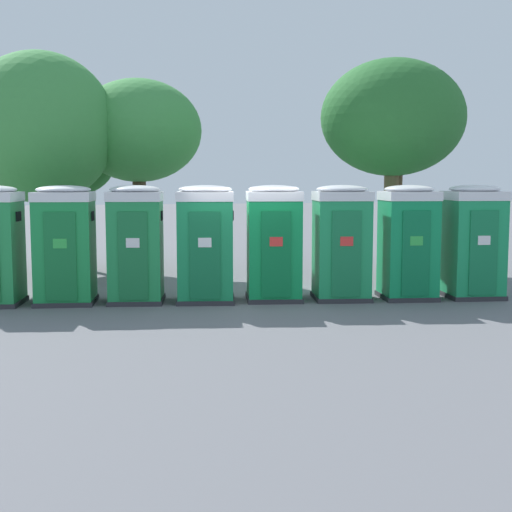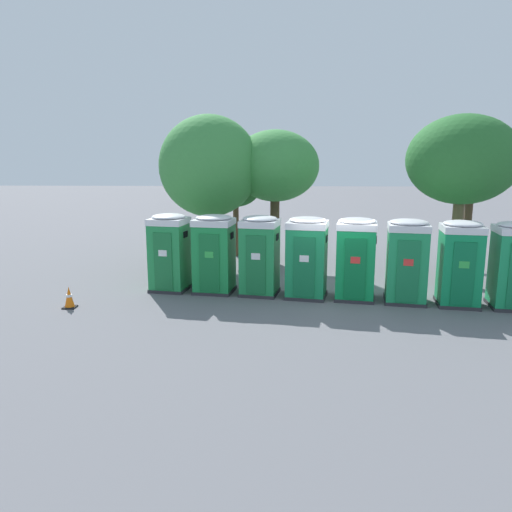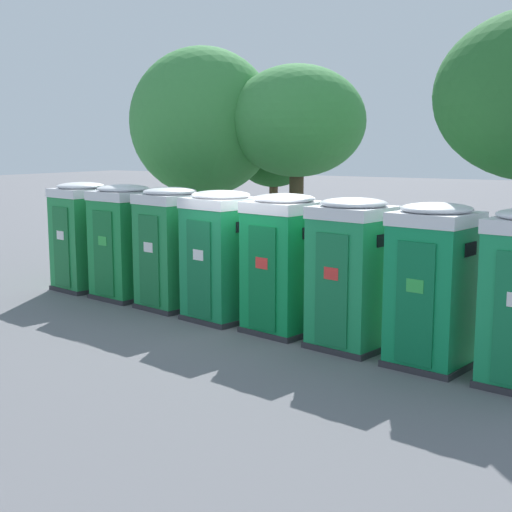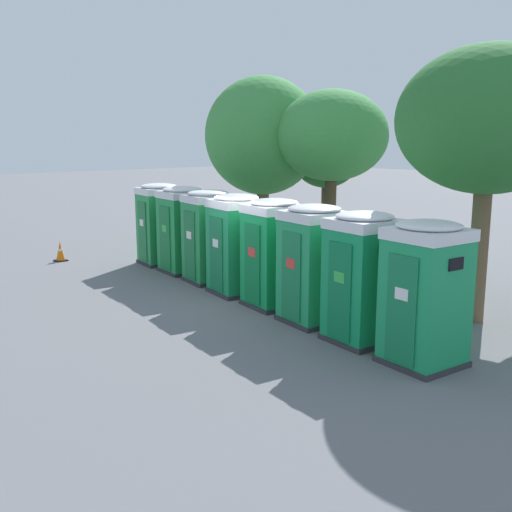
# 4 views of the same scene
# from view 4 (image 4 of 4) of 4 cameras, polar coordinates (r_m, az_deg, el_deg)

# --- Properties ---
(ground_plane) EXTENTS (120.00, 120.00, 0.00)m
(ground_plane) POSITION_cam_4_polar(r_m,az_deg,el_deg) (14.84, 0.14, -4.06)
(ground_plane) COLOR slate
(portapotty_0) EXTENTS (1.35, 1.38, 2.54)m
(portapotty_0) POSITION_cam_4_polar(r_m,az_deg,el_deg) (19.03, -9.18, 3.08)
(portapotty_0) COLOR #2D2D33
(portapotty_0) RESTS_ON ground
(portapotty_1) EXTENTS (1.40, 1.37, 2.54)m
(portapotty_1) POSITION_cam_4_polar(r_m,az_deg,el_deg) (17.71, -7.00, 2.55)
(portapotty_1) COLOR #2D2D33
(portapotty_1) RESTS_ON ground
(portapotty_2) EXTENTS (1.37, 1.39, 2.54)m
(portapotty_2) POSITION_cam_4_polar(r_m,az_deg,el_deg) (16.41, -4.54, 1.93)
(portapotty_2) COLOR #2D2D33
(portapotty_2) RESTS_ON ground
(portapotty_3) EXTENTS (1.45, 1.42, 2.54)m
(portapotty_3) POSITION_cam_4_polar(r_m,az_deg,el_deg) (15.11, -1.89, 1.18)
(portapotty_3) COLOR #2D2D33
(portapotty_3) RESTS_ON ground
(portapotty_4) EXTENTS (1.40, 1.40, 2.54)m
(portapotty_4) POSITION_cam_4_polar(r_m,az_deg,el_deg) (13.92, 1.67, 0.34)
(portapotty_4) COLOR #2D2D33
(portapotty_4) RESTS_ON ground
(portapotty_5) EXTENTS (1.40, 1.39, 2.54)m
(portapotty_5) POSITION_cam_4_polar(r_m,az_deg,el_deg) (12.73, 5.47, -0.71)
(portapotty_5) COLOR #2D2D33
(portapotty_5) RESTS_ON ground
(portapotty_6) EXTENTS (1.34, 1.36, 2.54)m
(portapotty_6) POSITION_cam_4_polar(r_m,az_deg,el_deg) (11.62, 10.09, -1.96)
(portapotty_6) COLOR #2D2D33
(portapotty_6) RESTS_ON ground
(portapotty_7) EXTENTS (1.36, 1.36, 2.54)m
(portapotty_7) POSITION_cam_4_polar(r_m,az_deg,el_deg) (10.64, 15.80, -3.41)
(portapotty_7) COLOR #2D2D33
(portapotty_7) RESTS_ON ground
(street_tree_0) EXTENTS (3.89, 3.89, 5.96)m
(street_tree_0) POSITION_cam_4_polar(r_m,az_deg,el_deg) (20.46, 0.66, 11.32)
(street_tree_0) COLOR brown
(street_tree_0) RESTS_ON ground
(street_tree_1) EXTENTS (3.49, 3.49, 5.41)m
(street_tree_1) POSITION_cam_4_polar(r_m,az_deg,el_deg) (19.08, 7.24, 11.24)
(street_tree_1) COLOR #4C3826
(street_tree_1) RESTS_ON ground
(street_tree_3) EXTENTS (3.74, 3.74, 5.77)m
(street_tree_3) POSITION_cam_4_polar(r_m,az_deg,el_deg) (13.33, 21.24, 11.88)
(street_tree_3) COLOR brown
(street_tree_3) RESTS_ON ground
(street_tree_4) EXTENTS (2.44, 2.44, 4.48)m
(street_tree_4) POSITION_cam_4_polar(r_m,az_deg,el_deg) (21.53, 6.66, 9.45)
(street_tree_4) COLOR brown
(street_tree_4) RESTS_ON ground
(traffic_cone) EXTENTS (0.36, 0.36, 0.64)m
(traffic_cone) POSITION_cam_4_polar(r_m,az_deg,el_deg) (20.35, -18.14, 0.40)
(traffic_cone) COLOR black
(traffic_cone) RESTS_ON ground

